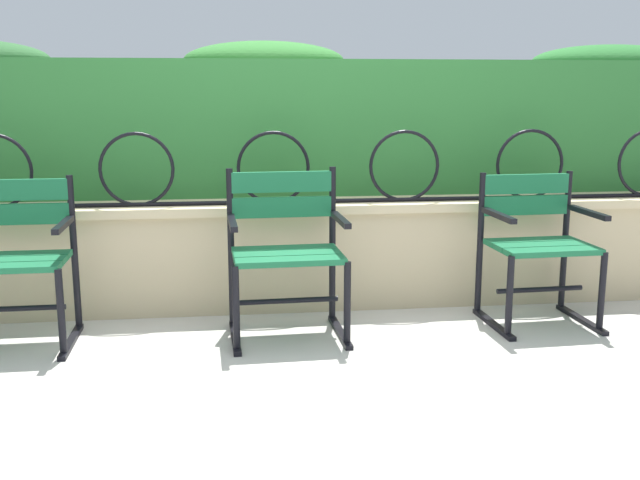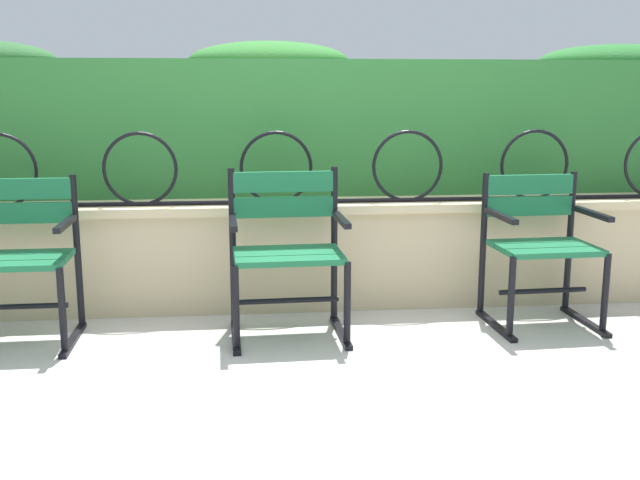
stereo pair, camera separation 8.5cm
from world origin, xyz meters
The scene contains 7 objects.
ground_plane centered at (0.00, 0.00, 0.00)m, with size 60.00×60.00×0.00m, color #BCB7AD.
stone_wall centered at (0.00, 0.88, 0.32)m, with size 8.06×0.41×0.63m.
iron_arch_fence centered at (-0.16, 0.80, 0.82)m, with size 7.51×0.02×0.42m.
hedge_row centered at (-0.01, 1.36, 1.08)m, with size 7.90×0.61×0.95m.
park_chair_left centered at (-1.55, 0.39, 0.46)m, with size 0.61×0.53×0.84m.
park_chair_centre centered at (-0.15, 0.36, 0.47)m, with size 0.61×0.54×0.87m.
park_chair_right centered at (1.24, 0.41, 0.45)m, with size 0.58×0.54×0.82m.
Camera 2 is at (-0.37, -3.49, 1.29)m, focal length 42.12 mm.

